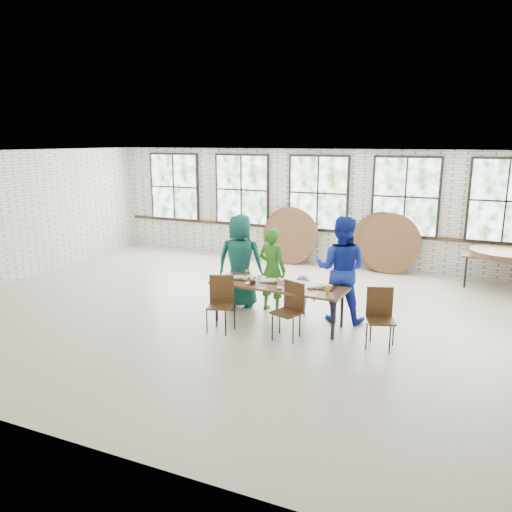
# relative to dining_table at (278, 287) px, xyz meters

# --- Properties ---
(room) EXTENTS (12.00, 12.00, 12.00)m
(room) POSITION_rel_dining_table_xyz_m (-0.71, 4.68, 1.14)
(room) COLOR beige
(room) RESTS_ON ground
(dining_table) EXTENTS (2.43, 0.91, 0.74)m
(dining_table) POSITION_rel_dining_table_xyz_m (0.00, 0.00, 0.00)
(dining_table) COLOR brown
(dining_table) RESTS_ON ground
(chair_near_left) EXTENTS (0.54, 0.53, 0.95)m
(chair_near_left) POSITION_rel_dining_table_xyz_m (-0.82, -0.61, -0.13)
(chair_near_left) COLOR #442C16
(chair_near_left) RESTS_ON ground
(chair_near_right) EXTENTS (0.53, 0.53, 0.95)m
(chair_near_right) POSITION_rel_dining_table_xyz_m (0.40, -0.48, -0.13)
(chair_near_right) COLOR #442C16
(chair_near_right) RESTS_ON ground
(chair_spare) EXTENTS (0.53, 0.52, 0.95)m
(chair_spare) POSITION_rel_dining_table_xyz_m (1.82, -0.23, -0.13)
(chair_spare) COLOR #442C16
(chair_spare) RESTS_ON ground
(adult_teal) EXTENTS (1.01, 0.78, 1.84)m
(adult_teal) POSITION_rel_dining_table_xyz_m (-1.05, 0.65, 0.23)
(adult_teal) COLOR #16564A
(adult_teal) RESTS_ON ground
(adult_green) EXTENTS (0.67, 0.51, 1.63)m
(adult_green) POSITION_rel_dining_table_xyz_m (-0.38, 0.65, 0.13)
(adult_green) COLOR #2F7B20
(adult_green) RESTS_ON ground
(toddler) EXTENTS (0.56, 0.44, 0.77)m
(toddler) POSITION_rel_dining_table_xyz_m (0.23, 0.65, -0.30)
(toddler) COLOR #161647
(toddler) RESTS_ON ground
(adult_blue) EXTENTS (0.97, 0.78, 1.92)m
(adult_blue) POSITION_rel_dining_table_xyz_m (0.95, 0.65, 0.27)
(adult_blue) COLOR #172CA7
(adult_blue) RESTS_ON ground
(storage_table) EXTENTS (1.80, 0.75, 0.74)m
(storage_table) POSITION_rel_dining_table_xyz_m (3.77, 4.08, -0.00)
(storage_table) COLOR brown
(storage_table) RESTS_ON ground
(tabletop_clutter) EXTENTS (1.97, 0.62, 0.11)m
(tabletop_clutter) POSITION_rel_dining_table_xyz_m (0.09, -0.03, 0.08)
(tabletop_clutter) COLOR black
(tabletop_clutter) RESTS_ON dining_table
(round_tops_stacked) EXTENTS (1.50, 1.50, 0.13)m
(round_tops_stacked) POSITION_rel_dining_table_xyz_m (3.77, 4.08, 0.12)
(round_tops_stacked) COLOR brown
(round_tops_stacked) RESTS_ON storage_table
(round_tops_leaning) EXTENTS (4.16, 0.48, 1.49)m
(round_tops_leaning) POSITION_rel_dining_table_xyz_m (-0.14, 4.47, 0.05)
(round_tops_leaning) COLOR brown
(round_tops_leaning) RESTS_ON ground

